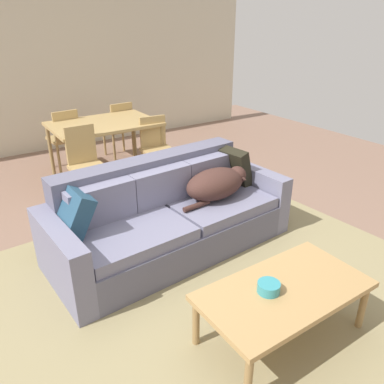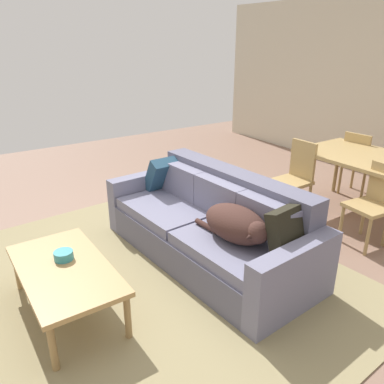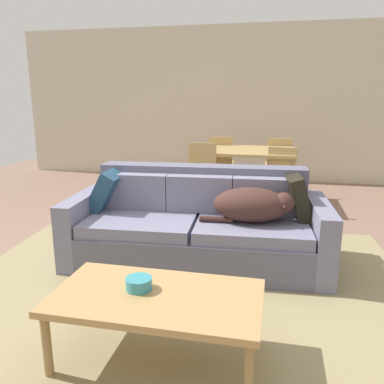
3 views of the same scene
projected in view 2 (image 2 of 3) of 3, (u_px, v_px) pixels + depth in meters
name	position (u px, v px, depth m)	size (l,w,h in m)	color
ground_plane	(186.00, 254.00, 3.94)	(10.00, 10.00, 0.00)	#826453
area_rug	(146.00, 278.00, 3.53)	(3.67, 3.24, 0.01)	#8F825A
couch	(211.00, 227.00, 3.80)	(2.35, 1.10, 0.85)	slate
dog_on_left_cushion	(237.00, 224.00, 3.26)	(0.79, 0.42, 0.30)	#3F2620
throw_pillow_by_left_arm	(164.00, 174.00, 4.37)	(0.14, 0.39, 0.39)	navy
throw_pillow_by_right_arm	(289.00, 232.00, 3.07)	(0.12, 0.40, 0.40)	black
coffee_table	(65.00, 272.00, 2.98)	(1.18, 0.63, 0.42)	#AD8651
bowl_on_coffee_table	(64.00, 255.00, 3.06)	(0.15, 0.15, 0.07)	teal
dining_table	(364.00, 160.00, 4.57)	(1.40, 0.98, 0.77)	tan
dining_chair_near_left	(296.00, 175.00, 4.72)	(0.41, 0.41, 0.91)	tan
dining_chair_near_right	(375.00, 201.00, 3.98)	(0.44, 0.44, 0.87)	tan
dining_chair_far_left	(359.00, 161.00, 5.23)	(0.43, 0.43, 0.89)	tan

